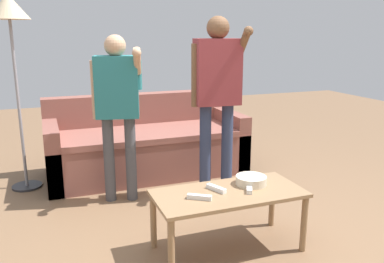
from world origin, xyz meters
TOP-DOWN VIEW (x-y plane):
  - ground_plane at (0.00, 0.00)m, footprint 12.00×12.00m
  - couch at (-0.08, 1.48)m, footprint 2.04×0.87m
  - coffee_table at (0.05, -0.29)m, footprint 1.01×0.47m
  - snack_bowl at (0.26, -0.22)m, footprint 0.22×0.22m
  - game_remote_nunchuk at (0.22, -0.17)m, footprint 0.06×0.09m
  - floor_lamp at (-1.28, 1.44)m, footprint 0.36×0.36m
  - player_right at (0.39, 0.68)m, footprint 0.47×0.39m
  - player_left at (-0.47, 0.82)m, footprint 0.42×0.41m
  - game_remote_wand_near at (0.19, -0.32)m, footprint 0.10×0.15m
  - game_remote_wand_far at (-0.02, -0.24)m, footprint 0.09×0.16m
  - game_remote_wand_spare at (-0.18, -0.34)m, footprint 0.15×0.12m

SIDE VIEW (x-z plane):
  - ground_plane at x=0.00m, z-range 0.00..0.00m
  - couch at x=-0.08m, z-range -0.11..0.70m
  - coffee_table at x=0.05m, z-range 0.16..0.58m
  - game_remote_wand_far at x=-0.02m, z-range 0.42..0.46m
  - game_remote_wand_spare at x=-0.18m, z-range 0.42..0.46m
  - game_remote_wand_near at x=0.19m, z-range 0.42..0.46m
  - game_remote_nunchuk at x=0.22m, z-range 0.42..0.48m
  - snack_bowl at x=0.26m, z-range 0.42..0.48m
  - player_left at x=-0.47m, z-range 0.19..1.64m
  - player_right at x=0.39m, z-range 0.21..1.81m
  - floor_lamp at x=-1.28m, z-range 0.67..2.47m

